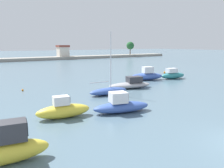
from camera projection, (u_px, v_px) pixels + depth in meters
moored_boat_0 at (2, 148)px, 10.03m from camera, size 4.36×1.86×1.96m
moored_boat_1 at (63, 110)px, 16.46m from camera, size 4.17×1.93×1.65m
moored_boat_2 at (121, 105)px, 17.77m from camera, size 4.90×2.64×1.67m
moored_boat_3 at (109, 91)px, 24.05m from camera, size 4.55×1.68×6.72m
moored_boat_4 at (131, 84)px, 27.66m from camera, size 5.76×3.15×1.44m
moored_boat_5 at (147, 76)px, 33.99m from camera, size 5.51×3.36×2.03m
moored_boat_6 at (173, 75)px, 35.19m from camera, size 4.52×2.03×1.68m
mooring_buoy_1 at (23, 90)px, 25.91m from camera, size 0.25×0.25×0.25m
mooring_buoy_2 at (165, 72)px, 41.73m from camera, size 0.38×0.38×0.38m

